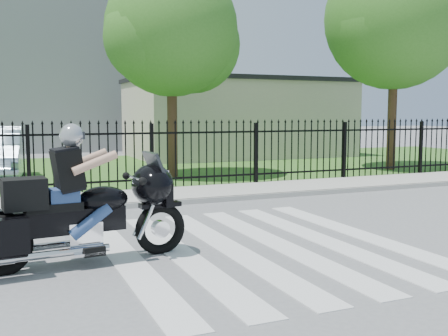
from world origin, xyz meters
name	(u,v)px	position (x,y,z in m)	size (l,w,h in m)	color
ground	(255,246)	(0.00, 0.00, 0.00)	(120.00, 120.00, 0.00)	slate
crosswalk	(255,246)	(0.00, 0.00, 0.01)	(5.00, 5.50, 0.01)	silver
sidewalk	(163,196)	(0.00, 5.00, 0.06)	(40.00, 2.00, 0.12)	#ADAAA3
curb	(176,202)	(0.00, 4.00, 0.06)	(40.00, 0.12, 0.12)	#ADAAA3
grass_strip	(109,170)	(0.00, 12.00, 0.01)	(40.00, 12.00, 0.02)	#336021
iron_fence	(152,158)	(0.00, 6.00, 0.90)	(26.00, 0.04, 1.80)	black
tree_mid	(171,30)	(1.50, 9.00, 4.67)	(4.20, 4.20, 6.78)	#382316
tree_right	(395,19)	(9.50, 8.00, 5.39)	(5.00, 5.00, 7.90)	#382316
building_low	(238,120)	(7.00, 16.00, 1.75)	(10.00, 6.00, 3.50)	#BFB69F
building_low_roof	(238,81)	(7.00, 16.00, 3.60)	(10.20, 6.20, 0.20)	black
building_tall	(8,45)	(-3.00, 26.00, 6.00)	(15.00, 10.00, 12.00)	gray
motorcycle_rider	(78,206)	(-2.64, 0.08, 0.81)	(2.98, 1.08, 1.97)	black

